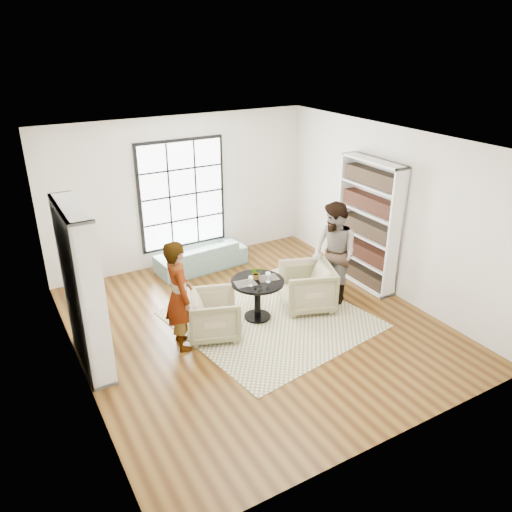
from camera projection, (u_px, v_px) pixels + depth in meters
ground at (256, 325)px, 8.25m from camera, size 6.00×6.00×0.00m
room_shell at (239, 244)px, 8.16m from camera, size 6.00×6.01×6.00m
rug at (271, 319)px, 8.40m from camera, size 3.27×3.27×0.01m
pedestal_table at (258, 291)px, 8.24m from camera, size 0.88×0.88×0.70m
sofa at (201, 256)px, 10.14m from camera, size 1.87×0.85×0.53m
armchair_left at (214, 315)px, 7.82m from camera, size 1.01×1.00×0.73m
armchair_right at (307, 287)px, 8.62m from camera, size 1.10×1.09×0.79m
person_left at (179, 295)px, 7.37m from camera, size 0.48×0.67×1.73m
person_right at (334, 254)px, 8.66m from camera, size 0.71×0.90×1.82m
placemat_left at (245, 283)px, 8.07m from camera, size 0.38×0.31×0.01m
placemat_right at (268, 278)px, 8.24m from camera, size 0.38×0.31×0.01m
cutlery_left at (245, 283)px, 8.06m from camera, size 0.17×0.24×0.01m
cutlery_right at (268, 278)px, 8.24m from camera, size 0.17×0.24×0.01m
wine_glass_left at (251, 279)px, 7.94m from camera, size 0.08×0.08×0.18m
wine_glass_right at (268, 275)px, 8.06m from camera, size 0.09×0.09×0.19m
flower_centerpiece at (256, 273)px, 8.18m from camera, size 0.23×0.21×0.22m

